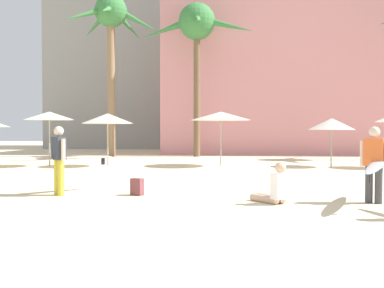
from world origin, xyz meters
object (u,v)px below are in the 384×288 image
object	(u,v)px
cafe_umbrella_1	(331,124)
person_far_right	(275,189)
beach_towel	(183,197)
cafe_umbrella_2	(108,119)
person_near_right	(376,162)
palm_tree_left	(111,25)
backpack	(137,187)
palm_tree_far_left	(197,28)
cafe_umbrella_0	(221,116)
cafe_umbrella_3	(49,116)
person_far_left	(61,158)

from	to	relation	value
cafe_umbrella_1	person_far_right	bearing A→B (deg)	-108.70
beach_towel	person_far_right	size ratio (longest dim) A/B	1.89
cafe_umbrella_2	cafe_umbrella_1	bearing A→B (deg)	3.71
person_near_right	palm_tree_left	bearing A→B (deg)	60.55
backpack	palm_tree_left	bearing A→B (deg)	41.62
cafe_umbrella_2	beach_towel	bearing A→B (deg)	-63.63
person_near_right	palm_tree_far_left	bearing A→B (deg)	45.69
cafe_umbrella_0	cafe_umbrella_3	world-z (taller)	cafe_umbrella_0
cafe_umbrella_2	person_far_right	xyz separation A→B (m)	(6.52, -9.60, -1.83)
cafe_umbrella_3	beach_towel	xyz separation A→B (m)	(6.98, -8.56, -2.27)
palm_tree_far_left	beach_towel	xyz separation A→B (m)	(1.01, -16.80, -7.95)
cafe_umbrella_1	person_far_left	bearing A→B (deg)	-132.82
person_far_left	person_far_right	size ratio (longest dim) A/B	2.42
cafe_umbrella_0	backpack	distance (m)	9.74
cafe_umbrella_0	beach_towel	size ratio (longest dim) A/B	1.58
palm_tree_far_left	cafe_umbrella_3	world-z (taller)	palm_tree_far_left
palm_tree_far_left	person_far_right	size ratio (longest dim) A/B	10.32
cafe_umbrella_3	backpack	xyz separation A→B (m)	(5.82, -8.36, -2.07)
person_far_right	cafe_umbrella_1	bearing A→B (deg)	-59.80
palm_tree_left	cafe_umbrella_0	size ratio (longest dim) A/B	3.66
palm_tree_far_left	palm_tree_left	size ratio (longest dim) A/B	0.94
palm_tree_far_left	palm_tree_left	distance (m)	5.38
palm_tree_far_left	palm_tree_left	bearing A→B (deg)	-177.83
backpack	cafe_umbrella_3	bearing A→B (deg)	58.84
beach_towel	palm_tree_far_left	bearing A→B (deg)	93.42
cafe_umbrella_1	person_far_left	distance (m)	12.80
beach_towel	person_far_left	world-z (taller)	person_far_left
person_far_right	backpack	bearing A→B (deg)	33.01
cafe_umbrella_2	backpack	size ratio (longest dim) A/B	5.69
backpack	beach_towel	bearing A→B (deg)	-76.09
cafe_umbrella_1	person_far_left	size ratio (longest dim) A/B	0.97
palm_tree_left	person_far_right	size ratio (longest dim) A/B	10.95
cafe_umbrella_3	person_far_left	size ratio (longest dim) A/B	1.10
palm_tree_left	person_far_left	distance (m)	18.31
cafe_umbrella_1	cafe_umbrella_3	world-z (taller)	cafe_umbrella_3
cafe_umbrella_1	person_far_left	xyz separation A→B (m)	(-8.67, -9.36, -0.98)
cafe_umbrella_3	person_near_right	size ratio (longest dim) A/B	0.89
palm_tree_far_left	cafe_umbrella_1	bearing A→B (deg)	-47.86
person_far_left	cafe_umbrella_2	bearing A→B (deg)	-127.47
cafe_umbrella_1	cafe_umbrella_0	bearing A→B (deg)	179.63
beach_towel	person_far_right	distance (m)	2.27
palm_tree_far_left	person_near_right	world-z (taller)	palm_tree_far_left
beach_towel	backpack	xyz separation A→B (m)	(-1.16, 0.21, 0.19)
person_far_right	person_near_right	bearing A→B (deg)	-128.50
cafe_umbrella_3	person_far_left	xyz separation A→B (m)	(3.90, -8.41, -1.35)
cafe_umbrella_1	backpack	bearing A→B (deg)	-125.94
person_near_right	person_far_left	world-z (taller)	person_far_left
palm_tree_left	cafe_umbrella_0	bearing A→B (deg)	-45.02
palm_tree_left	backpack	xyz separation A→B (m)	(5.22, -16.40, -8.05)
palm_tree_far_left	backpack	distance (m)	18.32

